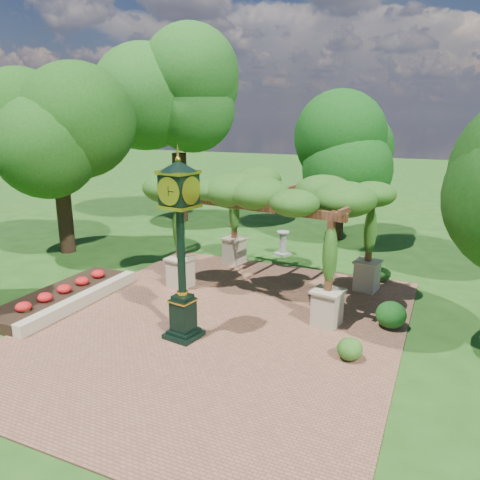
% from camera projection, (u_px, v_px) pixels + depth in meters
% --- Properties ---
extents(ground, '(120.00, 120.00, 0.00)m').
position_uv_depth(ground, '(202.00, 341.00, 12.59)').
color(ground, '#1E4714').
rests_on(ground, ground).
extents(brick_plaza, '(10.00, 12.00, 0.04)m').
position_uv_depth(brick_plaza, '(219.00, 325.00, 13.47)').
color(brick_plaza, brown).
rests_on(brick_plaza, ground).
extents(border_wall, '(0.35, 5.00, 0.40)m').
position_uv_depth(border_wall, '(82.00, 300.00, 14.80)').
color(border_wall, '#C6B793').
rests_on(border_wall, ground).
extents(flower_bed, '(1.50, 5.00, 0.36)m').
position_uv_depth(flower_bed, '(60.00, 297.00, 15.16)').
color(flower_bed, red).
rests_on(flower_bed, ground).
extents(pedestal_clock, '(1.09, 1.09, 4.86)m').
position_uv_depth(pedestal_clock, '(180.00, 235.00, 11.98)').
color(pedestal_clock, black).
rests_on(pedestal_clock, brick_plaza).
extents(pergola, '(7.00, 5.05, 4.04)m').
position_uv_depth(pergola, '(274.00, 195.00, 15.46)').
color(pergola, tan).
rests_on(pergola, brick_plaza).
extents(sundial, '(0.76, 0.76, 1.05)m').
position_uv_depth(sundial, '(283.00, 245.00, 20.21)').
color(sundial, gray).
rests_on(sundial, ground).
extents(shrub_front, '(0.74, 0.74, 0.56)m').
position_uv_depth(shrub_front, '(350.00, 349.00, 11.47)').
color(shrub_front, '#2A5919').
rests_on(shrub_front, brick_plaza).
extents(shrub_mid, '(0.93, 0.93, 0.77)m').
position_uv_depth(shrub_mid, '(391.00, 315.00, 13.20)').
color(shrub_mid, '#185417').
rests_on(shrub_mid, brick_plaza).
extents(shrub_back, '(0.80, 0.80, 0.55)m').
position_uv_depth(shrub_back, '(382.00, 274.00, 16.94)').
color(shrub_back, '#265B1A').
rests_on(shrub_back, brick_plaza).
extents(tree_west_near, '(4.27, 4.27, 8.24)m').
position_uv_depth(tree_west_near, '(56.00, 121.00, 19.34)').
color(tree_west_near, '#322014').
rests_on(tree_west_near, ground).
extents(tree_west_far, '(5.13, 5.13, 9.94)m').
position_uv_depth(tree_west_far, '(177.00, 97.00, 25.22)').
color(tree_west_far, black).
rests_on(tree_west_far, ground).
extents(tree_north, '(4.04, 4.04, 6.43)m').
position_uv_depth(tree_north, '(341.00, 147.00, 21.84)').
color(tree_north, '#342114').
rests_on(tree_north, ground).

